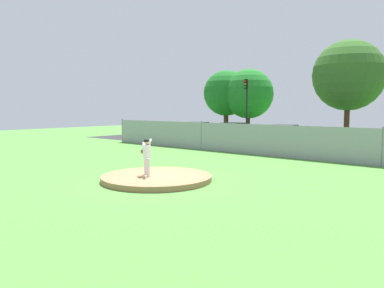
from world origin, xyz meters
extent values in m
plane|color=#4C8438|center=(0.00, 6.00, 0.00)|extent=(80.00, 80.00, 0.00)
cube|color=#2B2B2D|center=(0.00, 14.50, 0.00)|extent=(44.00, 7.00, 0.01)
cylinder|color=#99704C|center=(0.00, 0.00, 0.11)|extent=(4.48, 4.48, 0.22)
cylinder|color=silver|center=(-0.51, -0.13, 0.59)|extent=(0.13, 0.13, 0.74)
cylinder|color=silver|center=(-0.02, -0.45, 0.59)|extent=(0.13, 0.13, 0.74)
cylinder|color=silver|center=(-0.27, -0.29, 1.22)|extent=(0.32, 0.32, 0.51)
cylinder|color=silver|center=(-0.09, -0.29, 1.58)|extent=(0.46, 0.34, 0.35)
cylinder|color=silver|center=(-0.45, -0.29, 1.35)|extent=(0.28, 0.23, 0.46)
ellipsoid|color=#4C2D14|center=(-0.57, -0.24, 1.18)|extent=(0.20, 0.12, 0.18)
sphere|color=tan|center=(-0.27, -0.29, 1.58)|extent=(0.20, 0.20, 0.20)
cylinder|color=black|center=(-0.27, -0.29, 1.65)|extent=(0.21, 0.21, 0.09)
sphere|color=white|center=(0.11, -0.69, 0.26)|extent=(0.07, 0.07, 0.07)
cube|color=gray|center=(0.00, 10.00, 0.97)|extent=(29.56, 0.03, 1.93)
cylinder|color=slate|center=(-14.78, 10.00, 1.02)|extent=(0.07, 0.07, 2.03)
cylinder|color=slate|center=(-5.91, 10.00, 1.02)|extent=(0.07, 0.07, 2.03)
cylinder|color=slate|center=(5.91, 10.00, 1.02)|extent=(0.07, 0.07, 2.03)
cube|color=#161E4C|center=(-2.28, 14.94, 0.68)|extent=(1.93, 4.16, 0.73)
cube|color=black|center=(-2.28, 14.94, 1.38)|extent=(1.75, 2.30, 0.66)
cylinder|color=black|center=(-2.30, 16.22, 0.32)|extent=(1.94, 0.67, 0.64)
cylinder|color=black|center=(-2.26, 13.66, 0.32)|extent=(1.94, 0.67, 0.64)
cube|color=#B7BABF|center=(-10.36, 14.31, 0.68)|extent=(2.04, 4.87, 0.71)
cube|color=black|center=(-10.36, 14.31, 1.37)|extent=(1.76, 2.72, 0.68)
cylinder|color=black|center=(-10.46, 15.78, 0.32)|extent=(1.82, 0.76, 0.64)
cylinder|color=black|center=(-10.26, 12.84, 0.32)|extent=(1.82, 0.76, 0.64)
cube|color=#232328|center=(-6.47, 14.60, 0.71)|extent=(1.73, 4.28, 0.79)
cube|color=black|center=(-6.47, 14.60, 1.43)|extent=(1.58, 2.36, 0.64)
cylinder|color=black|center=(-6.47, 15.93, 0.32)|extent=(1.77, 0.65, 0.64)
cylinder|color=black|center=(-6.46, 13.27, 0.32)|extent=(1.77, 0.65, 0.64)
cylinder|color=black|center=(-7.90, 18.98, 2.78)|extent=(0.14, 0.14, 5.56)
cube|color=black|center=(-7.90, 18.80, 5.11)|extent=(0.28, 0.24, 0.90)
sphere|color=red|center=(-7.90, 18.68, 5.38)|extent=(0.18, 0.18, 0.18)
sphere|color=orange|center=(-7.90, 18.68, 5.11)|extent=(0.18, 0.18, 0.18)
sphere|color=green|center=(-7.90, 18.68, 4.84)|extent=(0.18, 0.18, 0.18)
cylinder|color=#4C331E|center=(-13.83, 23.98, 1.41)|extent=(0.53, 0.53, 2.82)
sphere|color=#1A6A21|center=(-13.83, 23.98, 4.60)|extent=(5.07, 5.07, 5.07)
cylinder|color=#4C331E|center=(-11.18, 24.44, 1.30)|extent=(0.40, 0.40, 2.60)
sphere|color=#1D7223|center=(-11.18, 24.44, 4.47)|extent=(5.35, 5.35, 5.35)
cylinder|color=#4C331E|center=(0.14, 21.91, 1.80)|extent=(0.45, 0.45, 3.60)
sphere|color=#316022|center=(0.14, 21.91, 5.65)|extent=(5.86, 5.86, 5.86)
camera|label=1|loc=(10.95, -10.42, 2.97)|focal=35.01mm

